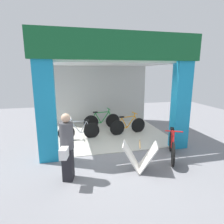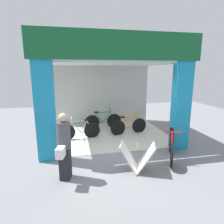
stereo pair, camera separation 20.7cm
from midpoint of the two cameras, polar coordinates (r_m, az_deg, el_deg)
name	(u,v)px [view 1 (the left image)]	position (r m, az deg, el deg)	size (l,w,h in m)	color
ground_plane	(119,153)	(6.17, 1.04, -12.32)	(17.53, 17.53, 0.00)	gray
shop_facade	(107,88)	(7.33, -2.29, 7.29)	(4.97, 4.01, 3.66)	beige
bicycle_inside_0	(79,131)	(7.31, -10.72, -5.62)	(1.58, 0.43, 0.87)	black
bicycle_inside_1	(128,126)	(7.82, 4.10, -4.19)	(1.59, 0.44, 0.88)	black
bicycle_inside_2	(102,121)	(8.49, -3.78, -2.72)	(1.68, 0.46, 0.92)	black
bicycle_parked_0	(172,146)	(5.96, 16.82, -9.80)	(0.83, 1.57, 0.96)	black
sandwich_board_sign	(139,157)	(5.09, 7.19, -13.41)	(1.03, 0.84, 0.75)	silver
pedestrian_0	(67,147)	(4.60, -14.84, -10.30)	(0.38, 0.65, 1.64)	black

